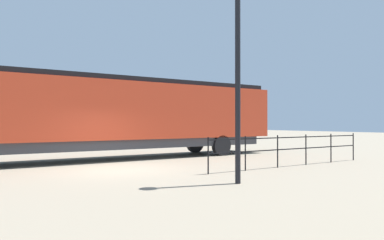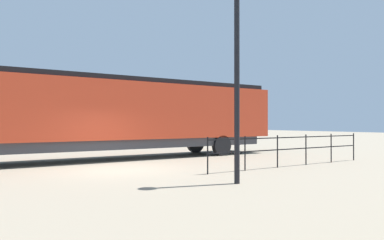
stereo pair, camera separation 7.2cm
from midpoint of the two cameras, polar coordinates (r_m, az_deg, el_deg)
ground_plane at (r=14.07m, az=-11.40°, el=-7.70°), size 120.00×120.00×0.00m
locomotive at (r=18.04m, az=-11.75°, el=1.03°), size 2.86×18.54×3.96m
lamp_post at (r=11.10m, az=7.03°, el=15.68°), size 0.50×0.50×7.17m
platform_fence at (r=15.41m, az=15.40°, el=-4.00°), size 0.05×8.58×1.29m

